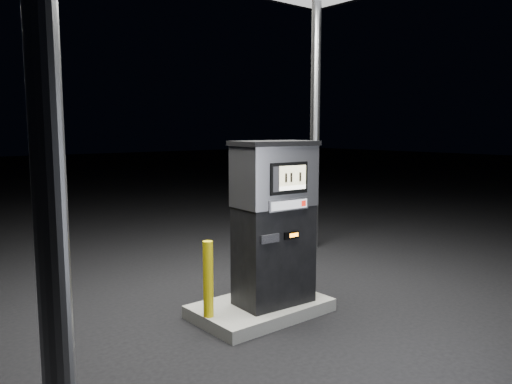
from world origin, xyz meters
TOP-DOWN VIEW (x-y plane):
  - ground at (0.00, 0.00)m, footprint 80.00×80.00m
  - pump_island at (0.00, 0.00)m, footprint 1.60×1.00m
  - fuel_dispenser at (0.12, -0.10)m, footprint 1.09×0.64m
  - bollard_left at (-0.74, 0.02)m, footprint 0.14×0.14m
  - bollard_right at (0.74, -0.07)m, footprint 0.12×0.12m

SIDE VIEW (x-z plane):
  - ground at x=0.00m, z-range 0.00..0.00m
  - pump_island at x=0.00m, z-range 0.00..0.15m
  - bollard_right at x=0.74m, z-range 0.15..0.96m
  - bollard_left at x=-0.74m, z-range 0.15..1.01m
  - fuel_dispenser at x=0.12m, z-range -0.87..3.16m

